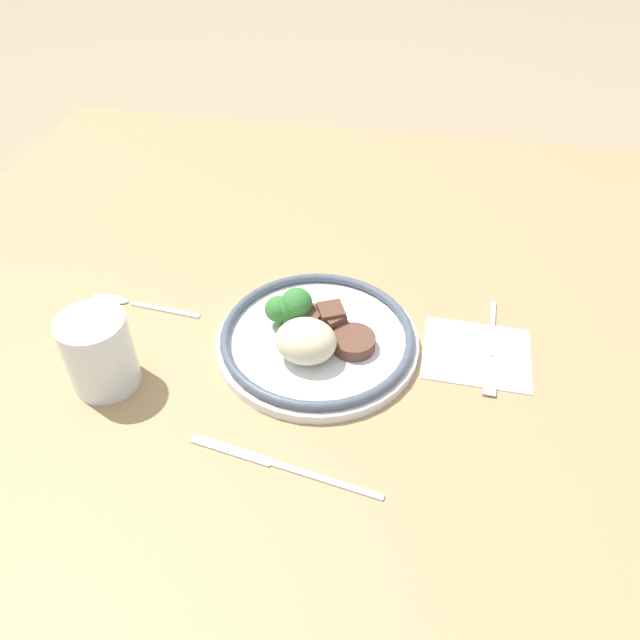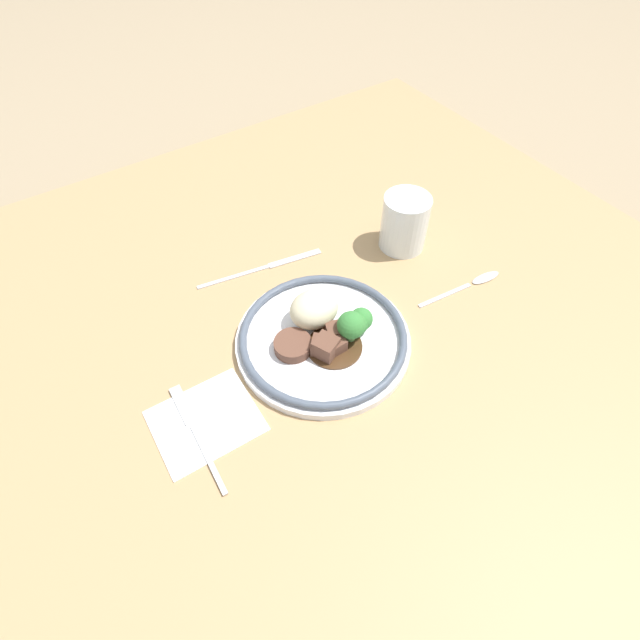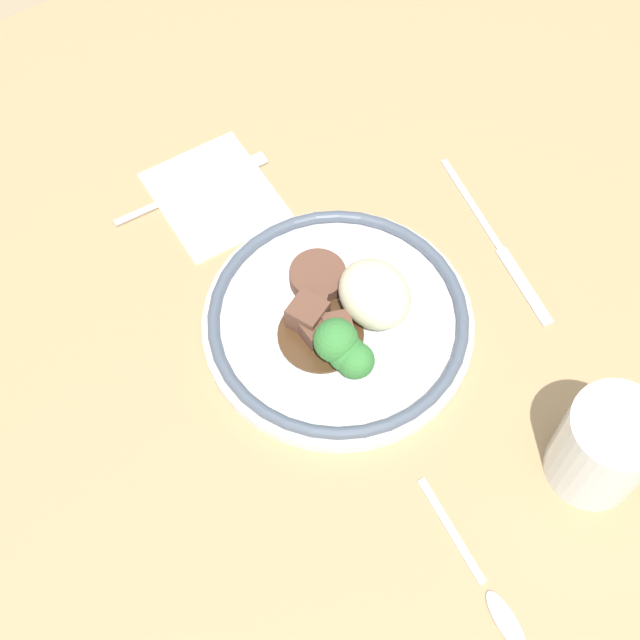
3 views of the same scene
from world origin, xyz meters
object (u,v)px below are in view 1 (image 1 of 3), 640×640
knife (277,464)px  spoon (124,301)px  fork (491,355)px  juice_glass (100,354)px  plate (315,336)px

knife → spoon: size_ratio=1.35×
fork → knife: 0.32m
knife → juice_glass: bearing=-9.8°
knife → spoon: bearing=-29.7°
spoon → plate: bearing=177.9°
knife → spoon: (0.28, -0.23, 0.00)m
juice_glass → knife: bearing=160.4°
juice_glass → fork: juice_glass is taller
knife → fork: bearing=-127.9°
plate → knife: bearing=88.1°
juice_glass → spoon: 0.16m
spoon → knife: bearing=146.1°
fork → spoon: same height
knife → spoon: 0.36m
juice_glass → spoon: bearing=-73.6°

